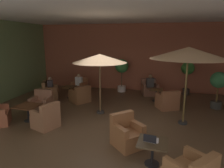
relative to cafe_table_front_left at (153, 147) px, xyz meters
The scene contains 25 objects.
ground_plane 2.86m from the cafe_table_front_left, 126.04° to the left, with size 11.27×10.16×0.02m, color brown.
wall_back_brick 7.65m from the cafe_table_front_left, 102.78° to the left, with size 11.27×0.08×3.88m, color brown.
ceiling_slab 4.45m from the cafe_table_front_left, 126.04° to the left, with size 11.27×10.16×0.06m, color silver.
cafe_table_front_left is the anchor object (origin of this frame).
armchair_front_left_north 1.06m from the cafe_table_front_left, 134.68° to the left, with size 1.09×1.09×0.92m.
cafe_table_front_right 5.27m from the cafe_table_front_left, 90.07° to the left, with size 0.65×0.65×0.60m.
armchair_front_right_north 4.27m from the cafe_table_front_left, 83.29° to the left, with size 1.06×1.05×0.85m.
armchair_front_right_east 6.39m from the cafe_table_front_left, 93.33° to the left, with size 1.00×0.94×0.85m.
cafe_table_mid_center 4.90m from the cafe_table_front_left, 160.26° to the left, with size 0.86×0.86×0.60m.
armchair_mid_center_north 5.43m from the cafe_table_front_left, 150.18° to the left, with size 0.84×0.83×0.89m.
armchair_mid_center_south 3.85m from the cafe_table_front_left, 160.64° to the left, with size 0.96×0.95×0.92m.
cafe_table_rear_right 6.53m from the cafe_table_front_left, 132.38° to the left, with size 0.65×0.65×0.60m.
armchair_rear_right_north 5.56m from the cafe_table_front_left, 130.20° to the left, with size 1.11×1.12×0.84m.
armchair_rear_right_east 7.21m from the cafe_table_front_left, 126.30° to the left, with size 0.85×0.84×0.85m.
armchair_rear_right_south 6.90m from the cafe_table_front_left, 140.29° to the left, with size 0.98×0.97×0.91m.
patio_umbrella_tall_red 4.18m from the cafe_table_front_left, 125.94° to the left, with size 2.14×2.14×2.43m.
patio_umbrella_center_beige 3.56m from the cafe_table_front_left, 69.80° to the left, with size 2.57×2.57×2.75m.
potted_tree_left_corner 7.04m from the cafe_table_front_left, 106.65° to the left, with size 0.77×0.77×1.89m.
potted_tree_mid_left 5.49m from the cafe_table_front_left, 61.46° to the left, with size 0.70×0.70×1.63m.
potted_tree_mid_right 7.09m from the cafe_table_front_left, 77.01° to the left, with size 0.69×0.69×1.82m.
patron_blue_shirt 6.35m from the cafe_table_front_left, 93.23° to the left, with size 0.44×0.34×0.71m.
patron_by_window 7.18m from the cafe_table_front_left, 126.51° to the left, with size 0.40×0.25×0.66m.
patron_with_friend 6.89m from the cafe_table_front_left, 139.97° to the left, with size 0.37×0.41×0.68m.
iced_drink_cup 0.21m from the cafe_table_front_left, 16.95° to the right, with size 0.08×0.08×0.11m, color white.
open_laptop 0.19m from the cafe_table_front_left, behind, with size 0.35×0.29×0.20m.
Camera 1 is at (1.70, -6.73, 2.99)m, focal length 31.95 mm.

